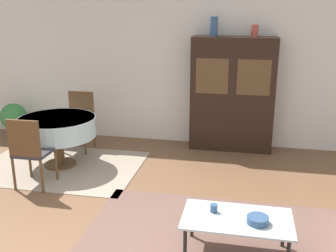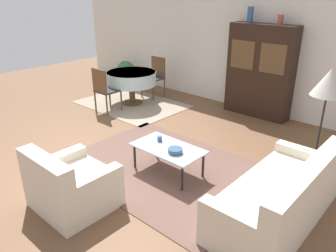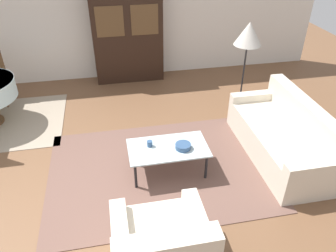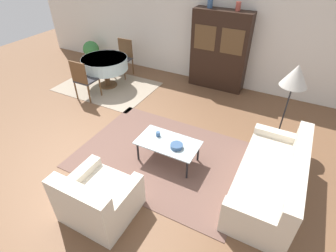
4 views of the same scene
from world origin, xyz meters
name	(u,v)px [view 4 (image 4 of 4)]	position (x,y,z in m)	size (l,w,h in m)	color
ground_plane	(108,151)	(0.00, 0.00, 0.00)	(14.00, 14.00, 0.00)	brown
wall_back	(191,27)	(0.00, 3.63, 1.35)	(10.00, 0.06, 2.70)	silver
area_rug	(163,156)	(0.98, 0.34, 0.01)	(2.99, 2.19, 0.01)	brown
dining_rug	(108,86)	(-1.62, 2.03, 0.01)	(2.41, 1.71, 0.01)	gray
couch	(271,180)	(2.80, 0.34, 0.30)	(0.85, 1.94, 0.83)	beige
armchair	(98,200)	(0.76, -1.13, 0.30)	(0.92, 0.86, 0.80)	beige
coffee_table	(168,144)	(1.10, 0.29, 0.38)	(1.05, 0.59, 0.40)	black
display_cabinet	(219,51)	(0.89, 3.38, 0.95)	(1.37, 0.40, 1.90)	black
dining_table	(105,64)	(-1.64, 2.08, 0.61)	(1.15, 1.15, 0.76)	brown
dining_chair_near	(83,78)	(-1.64, 1.28, 0.56)	(0.44, 0.44, 0.97)	brown
dining_chair_far	(124,56)	(-1.64, 2.88, 0.56)	(0.44, 0.44, 0.97)	brown
floor_lamp	(295,78)	(2.70, 1.74, 1.34)	(0.45, 0.45, 1.57)	black
cup	(158,134)	(0.87, 0.36, 0.45)	(0.07, 0.07, 0.08)	#33517A
bowl	(177,146)	(1.29, 0.23, 0.45)	(0.20, 0.20, 0.07)	#33517A
vase_tall	(210,1)	(0.55, 3.38, 2.05)	(0.12, 0.12, 0.31)	#33517A
vase_short	(238,6)	(1.19, 3.38, 1.99)	(0.11, 0.11, 0.19)	#9E4238
potted_plant	(91,50)	(-3.06, 3.14, 0.38)	(0.48, 0.48, 0.66)	#93664C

